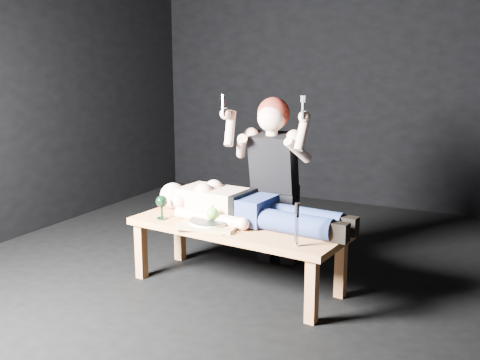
{
  "coord_description": "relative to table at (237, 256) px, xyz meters",
  "views": [
    {
      "loc": [
        1.42,
        -3.42,
        1.55
      ],
      "look_at": [
        -0.25,
        -0.11,
        0.75
      ],
      "focal_mm": 41.99,
      "sensor_mm": 36.0,
      "label": 1
    }
  ],
  "objects": [
    {
      "name": "apple",
      "position": [
        -0.12,
        -0.11,
        0.31
      ],
      "size": [
        0.09,
        0.09,
        0.09
      ],
      "primitive_type": "sphere",
      "color": "#559A2F",
      "rests_on": "plate"
    },
    {
      "name": "lying_man",
      "position": [
        0.05,
        0.09,
        0.35
      ],
      "size": [
        1.44,
        0.56,
        0.25
      ],
      "primitive_type": null,
      "rotation": [
        0.0,
        0.0,
        -0.09
      ],
      "color": "beige",
      "rests_on": "table"
    },
    {
      "name": "fork_flat",
      "position": [
        -0.35,
        -0.11,
        0.23
      ],
      "size": [
        0.05,
        0.16,
        0.01
      ],
      "primitive_type": "cube",
      "rotation": [
        0.0,
        0.0,
        -0.22
      ],
      "color": "#B2B2B7",
      "rests_on": "table"
    },
    {
      "name": "goblet",
      "position": [
        -0.53,
        -0.12,
        0.31
      ],
      "size": [
        0.09,
        0.09,
        0.17
      ],
      "primitive_type": null,
      "rotation": [
        0.0,
        0.0,
        -0.09
      ],
      "color": "black",
      "rests_on": "table"
    },
    {
      "name": "serving_tray",
      "position": [
        -0.14,
        -0.12,
        0.24
      ],
      "size": [
        0.44,
        0.34,
        0.02
      ],
      "primitive_type": "cube",
      "rotation": [
        0.0,
        0.0,
        0.14
      ],
      "color": "#AA8D4F",
      "rests_on": "table"
    },
    {
      "name": "back_wall",
      "position": [
        0.25,
        2.66,
        1.27
      ],
      "size": [
        5.0,
        0.0,
        5.0
      ],
      "primitive_type": "plane",
      "rotation": [
        1.57,
        0.0,
        0.0
      ],
      "color": "black",
      "rests_on": "ground"
    },
    {
      "name": "table",
      "position": [
        0.0,
        0.0,
        0.0
      ],
      "size": [
        1.54,
        0.7,
        0.45
      ],
      "primitive_type": "cube",
      "rotation": [
        0.0,
        0.0,
        -0.09
      ],
      "color": "#B67341",
      "rests_on": "ground"
    },
    {
      "name": "carving_knife",
      "position": [
        0.53,
        -0.24,
        0.36
      ],
      "size": [
        0.04,
        0.04,
        0.27
      ],
      "primitive_type": null,
      "rotation": [
        0.0,
        0.0,
        -0.09
      ],
      "color": "#B2B2B7",
      "rests_on": "table"
    },
    {
      "name": "knife_flat",
      "position": [
        0.04,
        -0.19,
        0.23
      ],
      "size": [
        0.04,
        0.16,
        0.01
      ],
      "primitive_type": "cube",
      "rotation": [
        0.0,
        0.0,
        -0.18
      ],
      "color": "#B2B2B7",
      "rests_on": "table"
    },
    {
      "name": "plate",
      "position": [
        -0.14,
        -0.12,
        0.26
      ],
      "size": [
        0.3,
        0.3,
        0.02
      ],
      "primitive_type": "cylinder",
      "rotation": [
        0.0,
        0.0,
        0.14
      ],
      "color": "white",
      "rests_on": "serving_tray"
    },
    {
      "name": "spoon_flat",
      "position": [
        0.05,
        -0.12,
        0.23
      ],
      "size": [
        0.12,
        0.13,
        0.01
      ],
      "primitive_type": "cube",
      "rotation": [
        0.0,
        0.0,
        0.73
      ],
      "color": "#B2B2B7",
      "rests_on": "table"
    },
    {
      "name": "kneeling_woman",
      "position": [
        0.06,
        0.55,
        0.44
      ],
      "size": [
        0.76,
        0.84,
        1.32
      ],
      "primitive_type": null,
      "rotation": [
        0.0,
        0.0,
        0.07
      ],
      "color": "black",
      "rests_on": "ground"
    },
    {
      "name": "ground",
      "position": [
        0.25,
        0.16,
        -0.23
      ],
      "size": [
        5.0,
        5.0,
        0.0
      ],
      "primitive_type": "plane",
      "color": "black",
      "rests_on": "ground"
    }
  ]
}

